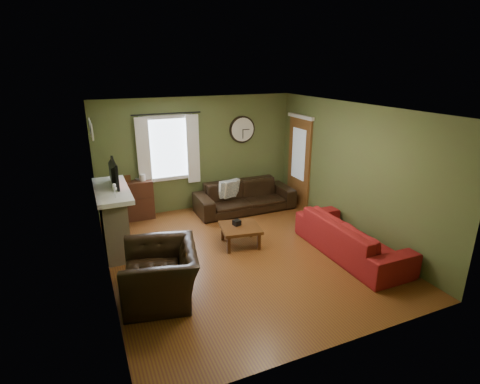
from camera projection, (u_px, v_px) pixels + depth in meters
name	position (u px, v px, depth m)	size (l,w,h in m)	color
floor	(244.00, 254.00, 6.81)	(4.60, 5.20, 0.00)	brown
ceiling	(244.00, 109.00, 5.96)	(4.60, 5.20, 0.00)	white
wall_left	(102.00, 205.00, 5.52)	(0.00, 5.20, 2.60)	#525E30
wall_right	(352.00, 171.00, 7.25)	(0.00, 5.20, 2.60)	#525E30
wall_back	(198.00, 154.00, 8.64)	(4.60, 0.00, 2.60)	#525E30
wall_front	(340.00, 253.00, 4.13)	(4.60, 0.00, 2.60)	#525E30
fireplace	(113.00, 221.00, 6.84)	(0.40, 1.40, 1.10)	#C6B486
firebox	(126.00, 232.00, 6.99)	(0.04, 0.60, 0.55)	black
mantel	(112.00, 190.00, 6.66)	(0.58, 1.60, 0.08)	white
tv	(111.00, 177.00, 6.72)	(0.60, 0.08, 0.35)	black
tv_screen	(115.00, 173.00, 6.74)	(0.02, 0.62, 0.36)	#994C3F
medallion_left	(92.00, 132.00, 5.91)	(0.28, 0.28, 0.03)	white
medallion_mid	(91.00, 129.00, 6.21)	(0.28, 0.28, 0.03)	white
medallion_right	(90.00, 126.00, 6.52)	(0.28, 0.28, 0.03)	white
window_pane	(168.00, 148.00, 8.29)	(1.00, 0.02, 1.30)	silver
curtain_rod	(167.00, 114.00, 7.96)	(0.03, 0.03, 1.50)	black
curtain_left	(144.00, 154.00, 8.02)	(0.28, 0.04, 1.55)	white
curtain_right	(193.00, 149.00, 8.43)	(0.28, 0.04, 1.55)	white
wall_clock	(243.00, 130.00, 8.85)	(0.64, 0.06, 0.64)	white
door	(299.00, 162.00, 8.93)	(0.05, 0.90, 2.10)	brown
bookshelf	(136.00, 201.00, 8.20)	(0.73, 0.31, 0.87)	#402014
book	(135.00, 175.00, 8.20)	(0.15, 0.20, 0.02)	#482710
sofa_brown	(245.00, 196.00, 8.75)	(2.30, 0.90, 0.67)	black
pillow_left	(228.00, 189.00, 8.59)	(0.40, 0.12, 0.40)	#969991
pillow_right	(231.00, 188.00, 8.63)	(0.41, 0.12, 0.41)	#969991
sofa_red	(351.00, 237.00, 6.70)	(2.31, 0.90, 0.67)	maroon
armchair	(161.00, 273.00, 5.43)	(1.20, 1.05, 0.78)	black
coffee_table	(240.00, 235.00, 7.10)	(0.71, 0.71, 0.38)	#482710
tissue_box	(237.00, 224.00, 7.08)	(0.13, 0.13, 0.10)	black
wine_glass_a	(115.00, 192.00, 6.15)	(0.07, 0.07, 0.19)	white
wine_glass_b	(114.00, 189.00, 6.27)	(0.07, 0.07, 0.20)	white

